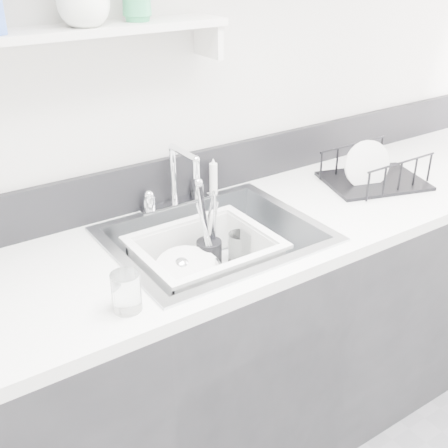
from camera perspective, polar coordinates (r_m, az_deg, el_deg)
counter_run at (r=1.99m, az=-0.82°, el=-12.85°), size 3.20×0.62×0.92m
backsplash at (r=1.93m, az=-5.78°, el=4.44°), size 3.20×0.02×0.16m
sink at (r=1.78m, az=-0.90°, el=-3.69°), size 0.64×0.52×0.20m
faucet at (r=1.90m, az=-4.99°, el=3.39°), size 0.26×0.18×0.23m
side_sprayer at (r=1.98m, az=-1.09°, el=4.80°), size 0.03×0.03×0.14m
wall_shelf at (r=1.60m, az=-17.01°, el=17.79°), size 1.00×0.16×0.12m
wash_tub at (r=1.76m, az=-1.93°, el=-4.02°), size 0.47×0.40×0.16m
plate_stack at (r=1.74m, az=-3.30°, el=-5.84°), size 0.27×0.26×0.10m
utensil_cup at (r=1.82m, az=-1.53°, el=-2.97°), size 0.08×0.08×0.28m
ladle at (r=1.78m, az=-2.28°, el=-4.71°), size 0.28×0.18×0.08m
tumbler_in_tub at (r=1.86m, az=1.59°, el=-2.50°), size 0.10×0.10×0.11m
tumbler_counter at (r=1.40m, az=-9.90°, el=-6.82°), size 0.09×0.09×0.10m
dish_rack at (r=2.16m, az=15.10°, el=5.63°), size 0.42×0.36×0.13m
bowl_small at (r=1.79m, az=1.71°, el=-5.17°), size 0.13×0.13×0.03m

